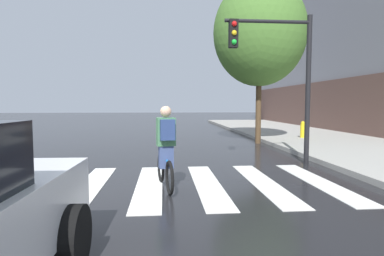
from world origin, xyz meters
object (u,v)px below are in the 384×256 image
at_px(street_tree_near, 260,33).
at_px(fire_hydrant, 303,130).
at_px(cyclist, 166,148).
at_px(traffic_light_near, 280,63).
at_px(manhole_cover, 63,224).

bearing_deg(street_tree_near, fire_hydrant, 17.96).
bearing_deg(cyclist, street_tree_near, 60.77).
height_order(cyclist, street_tree_near, street_tree_near).
bearing_deg(street_tree_near, traffic_light_near, -100.32).
relative_size(traffic_light_near, street_tree_near, 0.59).
distance_m(traffic_light_near, street_tree_near, 5.43).
bearing_deg(manhole_cover, fire_hydrant, 51.06).
bearing_deg(fire_hydrant, cyclist, -128.70).
relative_size(manhole_cover, street_tree_near, 0.09).
height_order(manhole_cover, traffic_light_near, traffic_light_near).
relative_size(manhole_cover, traffic_light_near, 0.15).
height_order(manhole_cover, street_tree_near, street_tree_near).
height_order(fire_hydrant, street_tree_near, street_tree_near).
bearing_deg(fire_hydrant, manhole_cover, -128.94).
xyz_separation_m(manhole_cover, fire_hydrant, (8.00, 9.90, 0.53)).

